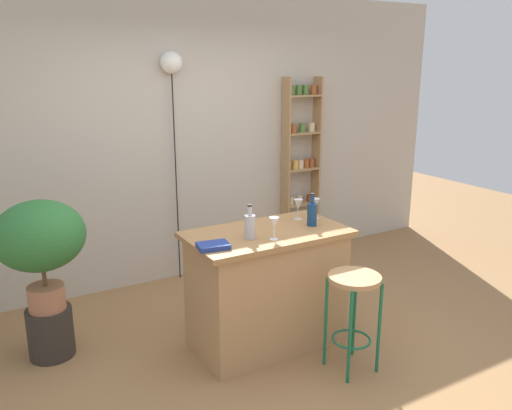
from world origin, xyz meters
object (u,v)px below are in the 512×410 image
at_px(wine_glass_right, 315,204).
at_px(cookbook, 213,246).
at_px(bottle_sauce_amber, 250,226).
at_px(wine_glass_left, 274,224).
at_px(potted_plant, 40,240).
at_px(bar_stool, 354,299).
at_px(spice_shelf, 301,168).
at_px(bottle_vinegar, 312,214).
at_px(plant_stool, 51,332).
at_px(wine_glass_center, 298,205).
at_px(pendant_globe_light, 171,66).

height_order(wine_glass_right, cookbook, wine_glass_right).
xyz_separation_m(bottle_sauce_amber, wine_glass_left, (0.13, -0.11, 0.02)).
height_order(potted_plant, bottle_sauce_amber, potted_plant).
relative_size(bar_stool, spice_shelf, 0.36).
bearing_deg(wine_glass_right, bottle_vinegar, -133.80).
bearing_deg(spice_shelf, potted_plant, -163.23).
relative_size(plant_stool, cookbook, 1.81).
bearing_deg(wine_glass_center, pendant_globe_light, 109.03).
height_order(spice_shelf, wine_glass_center, spice_shelf).
bearing_deg(cookbook, wine_glass_right, 21.92).
bearing_deg(wine_glass_left, cookbook, 173.48).
bearing_deg(bottle_vinegar, spice_shelf, 57.86).
relative_size(wine_glass_left, wine_glass_right, 1.00).
bearing_deg(wine_glass_center, cookbook, -162.63).
bearing_deg(potted_plant, pendant_globe_light, 32.81).
xyz_separation_m(bar_stool, cookbook, (-0.84, 0.48, 0.40)).
xyz_separation_m(wine_glass_left, wine_glass_center, (0.43, 0.33, 0.00)).
relative_size(wine_glass_left, cookbook, 0.78).
relative_size(spice_shelf, wine_glass_center, 12.10).
bearing_deg(pendant_globe_light, cookbook, -103.45).
distance_m(potted_plant, wine_glass_center, 1.93).
xyz_separation_m(bottle_sauce_amber, wine_glass_center, (0.56, 0.22, 0.02)).
bearing_deg(wine_glass_left, bottle_sauce_amber, 141.73).
distance_m(bottle_sauce_amber, bottle_vinegar, 0.56).
relative_size(potted_plant, wine_glass_center, 5.01).
distance_m(potted_plant, wine_glass_left, 1.66).
bearing_deg(cookbook, pendant_globe_light, 85.93).
distance_m(wine_glass_right, cookbook, 1.04).
height_order(wine_glass_center, cookbook, wine_glass_center).
xyz_separation_m(bar_stool, bottle_sauce_amber, (-0.53, 0.53, 0.47)).
height_order(wine_glass_center, pendant_globe_light, pendant_globe_light).
distance_m(potted_plant, bottle_vinegar, 1.99).
distance_m(cookbook, pendant_globe_light, 2.07).
relative_size(cookbook, pendant_globe_light, 0.09).
distance_m(plant_stool, bottle_sauce_amber, 1.70).
bearing_deg(bar_stool, wine_glass_center, 87.03).
height_order(bottle_vinegar, wine_glass_center, bottle_vinegar).
height_order(spice_shelf, plant_stool, spice_shelf).
distance_m(wine_glass_center, cookbook, 0.93).
bearing_deg(potted_plant, cookbook, -38.26).
distance_m(bar_stool, potted_plant, 2.25).
bearing_deg(bottle_sauce_amber, wine_glass_center, 21.30).
relative_size(potted_plant, bottle_sauce_amber, 3.28).
bearing_deg(bottle_sauce_amber, plant_stool, 150.96).
distance_m(spice_shelf, wine_glass_right, 1.64).
distance_m(spice_shelf, potted_plant, 2.96).
height_order(spice_shelf, potted_plant, spice_shelf).
bearing_deg(bar_stool, plant_stool, 145.50).
xyz_separation_m(bar_stool, potted_plant, (-1.83, 1.25, 0.38)).
height_order(wine_glass_right, pendant_globe_light, pendant_globe_light).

